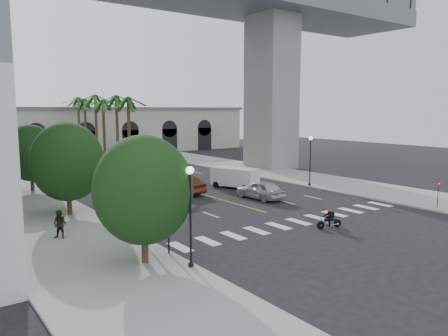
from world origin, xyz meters
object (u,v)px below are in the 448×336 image
at_px(lamp_post_left_far, 66,165).
at_px(pedestrian_a, 118,215).
at_px(car_d, 179,176).
at_px(motorcycle_rider, 330,219).
at_px(cargo_van, 235,177).
at_px(pedestrian_b, 60,224).
at_px(traffic_signal_near, 168,212).
at_px(car_b, 182,185).
at_px(lamp_post_left_near, 190,208).
at_px(car_a, 260,190).
at_px(lamp_post_right, 310,157).
at_px(traffic_signal_far, 137,200).
at_px(car_e, 134,181).
at_px(car_c, 132,195).
at_px(do_not_enter_sign, 438,188).

bearing_deg(lamp_post_left_far, pedestrian_a, -90.49).
bearing_deg(car_d, motorcycle_rider, 105.11).
bearing_deg(cargo_van, pedestrian_b, -177.47).
xyz_separation_m(traffic_signal_near, pedestrian_a, (-0.20, 6.73, -1.49)).
bearing_deg(car_b, lamp_post_left_near, 49.65).
bearing_deg(car_a, car_d, -86.50).
height_order(lamp_post_right, traffic_signal_far, lamp_post_right).
bearing_deg(traffic_signal_near, car_e, 70.62).
height_order(traffic_signal_near, car_c, traffic_signal_near).
distance_m(traffic_signal_far, cargo_van, 19.05).
xyz_separation_m(car_d, do_not_enter_sign, (10.44, -23.72, 1.00)).
relative_size(lamp_post_left_far, traffic_signal_far, 1.47).
bearing_deg(cargo_van, car_b, 154.55).
xyz_separation_m(car_c, pedestrian_b, (-8.10, -7.16, 0.28)).
relative_size(lamp_post_left_far, car_c, 0.97).
distance_m(traffic_signal_far, car_e, 17.98).
distance_m(motorcycle_rider, pedestrian_b, 17.78).
distance_m(lamp_post_right, traffic_signal_far, 23.62).
xyz_separation_m(lamp_post_right, car_c, (-18.69, 3.18, -2.46)).
xyz_separation_m(car_a, pedestrian_b, (-18.51, -2.35, 0.20)).
relative_size(pedestrian_a, pedestrian_b, 0.98).
height_order(car_e, cargo_van, cargo_van).
bearing_deg(cargo_van, lamp_post_left_far, 146.61).
distance_m(lamp_post_left_far, car_c, 6.79).
bearing_deg(car_a, lamp_post_right, -173.05).
distance_m(car_a, car_d, 11.99).
bearing_deg(traffic_signal_far, car_b, 48.70).
bearing_deg(pedestrian_b, car_e, 93.72).
relative_size(traffic_signal_far, pedestrian_a, 2.09).
height_order(lamp_post_left_near, pedestrian_a, lamp_post_left_near).
distance_m(lamp_post_left_far, pedestrian_b, 12.82).
height_order(pedestrian_b, do_not_enter_sign, do_not_enter_sign).
bearing_deg(lamp_post_left_far, traffic_signal_near, -89.69).
height_order(car_e, pedestrian_b, pedestrian_b).
height_order(lamp_post_left_far, lamp_post_right, same).
distance_m(car_b, car_e, 5.86).
height_order(lamp_post_left_near, traffic_signal_far, lamp_post_left_near).
bearing_deg(car_a, cargo_van, -108.39).
bearing_deg(car_c, pedestrian_b, 50.11).
distance_m(lamp_post_left_near, car_b, 20.38).
bearing_deg(pedestrian_a, car_a, 23.12).
xyz_separation_m(traffic_signal_near, do_not_enter_sign, (23.24, -2.98, -0.72)).
height_order(traffic_signal_near, pedestrian_a, traffic_signal_near).
distance_m(motorcycle_rider, car_b, 16.79).
height_order(lamp_post_left_near, lamp_post_right, same).
bearing_deg(traffic_signal_far, lamp_post_left_far, 90.40).
height_order(lamp_post_left_near, lamp_post_left_far, same).
bearing_deg(traffic_signal_near, motorcycle_rider, -7.33).
bearing_deg(car_a, motorcycle_rider, 71.44).
bearing_deg(lamp_post_left_far, car_a, -33.59).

